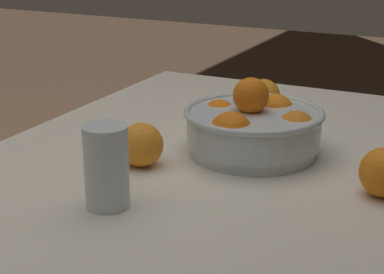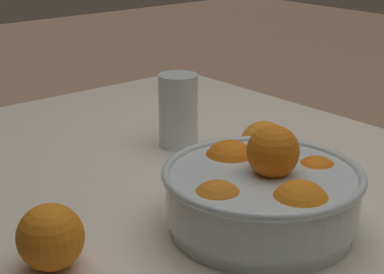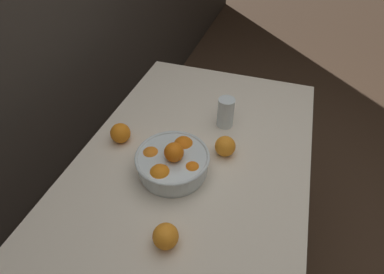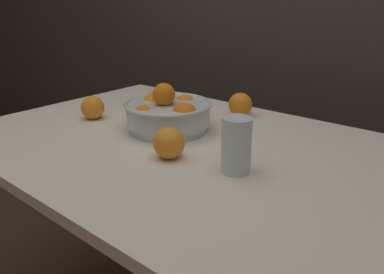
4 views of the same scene
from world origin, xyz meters
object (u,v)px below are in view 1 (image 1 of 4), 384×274
(orange_loose_aside, at_px, (263,96))
(orange_loose_front, at_px, (384,172))
(fruit_bowl, at_px, (254,127))
(juice_glass, at_px, (107,171))
(orange_loose_near_bowl, at_px, (141,145))

(orange_loose_aside, bearing_deg, orange_loose_front, 43.13)
(orange_loose_front, bearing_deg, fruit_bowl, -109.79)
(fruit_bowl, bearing_deg, juice_glass, -19.97)
(orange_loose_near_bowl, xyz_separation_m, orange_loose_front, (-0.06, 0.43, 0.00))
(juice_glass, height_order, orange_loose_near_bowl, juice_glass)
(orange_loose_front, bearing_deg, orange_loose_near_bowl, -82.24)
(orange_loose_near_bowl, distance_m, orange_loose_front, 0.43)
(juice_glass, relative_size, orange_loose_aside, 1.70)
(juice_glass, height_order, orange_loose_aside, juice_glass)
(juice_glass, bearing_deg, orange_loose_aside, 176.32)
(orange_loose_near_bowl, bearing_deg, orange_loose_aside, 169.37)
(juice_glass, distance_m, orange_loose_front, 0.45)
(orange_loose_aside, bearing_deg, fruit_bowl, 16.47)
(fruit_bowl, relative_size, orange_loose_near_bowl, 3.31)
(fruit_bowl, xyz_separation_m, orange_loose_aside, (-0.27, -0.08, -0.01))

